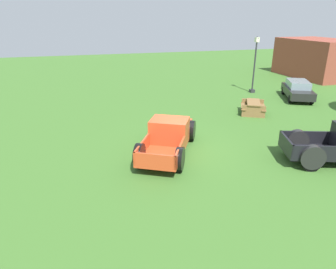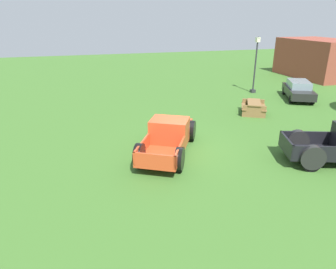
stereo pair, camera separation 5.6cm
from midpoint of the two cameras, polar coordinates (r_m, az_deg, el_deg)
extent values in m
plane|color=#3D6B28|center=(14.29, 1.87, -2.77)|extent=(80.00, 80.00, 0.00)
cube|color=#D14723|center=(15.18, 1.25, 1.35)|extent=(2.03, 2.04, 0.54)
cube|color=silver|center=(15.89, 1.78, 2.26)|extent=(0.71, 1.21, 0.46)
sphere|color=silver|center=(15.98, -0.36, 2.48)|extent=(0.20, 0.20, 0.20)
sphere|color=silver|center=(15.77, 3.92, 2.18)|extent=(0.20, 0.20, 0.20)
cube|color=#D14723|center=(13.80, 0.15, 0.61)|extent=(1.93, 2.07, 1.14)
cube|color=#8C9EA8|center=(14.28, 0.66, 2.39)|extent=(0.73, 1.27, 0.50)
cube|color=#D14723|center=(12.49, -1.49, -4.27)|extent=(2.62, 2.46, 0.10)
cube|color=#D14723|center=(12.56, -5.00, -2.60)|extent=(1.86, 1.08, 0.54)
cube|color=#D14723|center=(12.21, 2.10, -3.24)|extent=(1.86, 1.08, 0.54)
cube|color=#D14723|center=(11.48, -2.68, -4.91)|extent=(0.87, 1.49, 0.54)
cylinder|color=black|center=(15.45, -1.79, 0.63)|extent=(0.76, 0.56, 0.75)
cylinder|color=#B7B7BC|center=(15.45, -1.83, 0.63)|extent=(0.38, 0.35, 0.30)
cylinder|color=black|center=(15.38, -1.80, 1.29)|extent=(0.97, 0.70, 0.95)
cylinder|color=black|center=(15.15, 4.33, 0.16)|extent=(0.76, 0.56, 0.75)
cylinder|color=#B7B7BC|center=(15.15, 4.36, 0.15)|extent=(0.38, 0.35, 0.30)
cylinder|color=black|center=(15.08, 4.35, 0.83)|extent=(0.97, 0.70, 0.95)
cylinder|color=black|center=(12.51, -5.47, -4.59)|extent=(0.76, 0.56, 0.75)
cylinder|color=#B7B7BC|center=(12.51, -5.51, -4.58)|extent=(0.38, 0.35, 0.30)
cylinder|color=black|center=(12.43, -5.50, -3.80)|extent=(0.97, 0.70, 0.95)
cylinder|color=black|center=(12.14, 2.07, -5.33)|extent=(0.76, 0.56, 0.75)
cylinder|color=#B7B7BC|center=(12.14, 2.12, -5.33)|extent=(0.38, 0.35, 0.30)
cylinder|color=black|center=(12.06, 2.09, -4.52)|extent=(0.97, 0.70, 0.95)
cube|color=silver|center=(16.03, 1.79, 1.26)|extent=(0.96, 1.63, 0.12)
cube|color=black|center=(14.26, 24.85, -2.93)|extent=(2.35, 2.62, 0.10)
cube|color=black|center=(14.85, 23.94, -0.46)|extent=(0.80, 2.08, 0.57)
cube|color=black|center=(13.44, 26.29, -3.04)|extent=(0.80, 2.08, 0.57)
cube|color=black|center=(13.77, 21.04, -1.66)|extent=(1.66, 0.65, 0.57)
cylinder|color=black|center=(14.93, 22.74, -1.77)|extent=(0.48, 0.82, 0.79)
cylinder|color=#B7B7BC|center=(14.94, 22.73, -1.75)|extent=(0.34, 0.38, 0.31)
cylinder|color=black|center=(14.86, 22.85, -1.06)|extent=(0.60, 1.03, 0.99)
cylinder|color=black|center=(13.45, 25.09, -4.63)|extent=(0.48, 0.82, 0.79)
cylinder|color=#B7B7BC|center=(13.45, 25.11, -4.65)|extent=(0.34, 0.38, 0.31)
cylinder|color=black|center=(13.38, 25.22, -3.86)|extent=(0.60, 1.03, 0.99)
cube|color=black|center=(24.99, 22.93, 7.42)|extent=(4.34, 3.26, 0.55)
cube|color=#7F939E|center=(25.02, 23.04, 8.66)|extent=(2.64, 2.24, 0.50)
cylinder|color=black|center=(23.94, 25.22, 5.85)|extent=(0.61, 0.42, 0.59)
cylinder|color=black|center=(23.59, 21.79, 6.15)|extent=(0.61, 0.42, 0.59)
cylinder|color=black|center=(26.52, 23.78, 7.40)|extent=(0.61, 0.42, 0.59)
cylinder|color=black|center=(26.20, 20.66, 7.68)|extent=(0.61, 0.42, 0.59)
cube|color=#2D2D33|center=(26.07, 15.32, 7.84)|extent=(0.36, 0.36, 0.25)
cylinder|color=#2D2D33|center=(25.71, 15.75, 12.13)|extent=(0.12, 0.12, 3.71)
cube|color=#F2EACC|center=(25.50, 16.22, 16.63)|extent=(0.28, 0.28, 0.36)
cone|color=#2D2D33|center=(25.49, 16.26, 17.03)|extent=(0.32, 0.32, 0.14)
cube|color=olive|center=(20.09, 15.59, 5.83)|extent=(1.96, 1.57, 0.06)
cube|color=olive|center=(20.21, 17.21, 4.87)|extent=(1.71, 1.11, 0.05)
cube|color=olive|center=(20.13, 13.81, 5.15)|extent=(1.71, 1.11, 0.05)
cube|color=olive|center=(19.42, 15.59, 4.16)|extent=(0.74, 1.27, 0.75)
cube|color=olive|center=(20.96, 15.40, 5.41)|extent=(0.74, 1.27, 0.75)
cube|color=brown|center=(35.21, 26.06, 12.66)|extent=(7.83, 5.03, 3.72)
camera|label=1|loc=(0.03, -90.12, -0.05)|focal=32.67mm
camera|label=2|loc=(0.03, 89.88, 0.05)|focal=32.67mm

